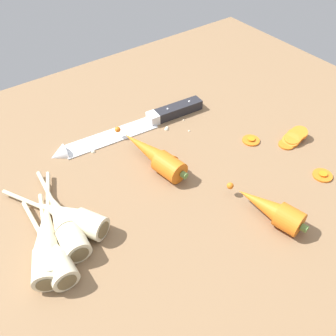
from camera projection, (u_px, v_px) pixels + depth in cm
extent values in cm
cube|color=brown|center=(162.00, 175.00, 72.28)|extent=(120.00, 90.00, 4.00)
cube|color=silver|center=(111.00, 136.00, 77.35)|extent=(20.33, 6.30, 0.50)
cone|color=silver|center=(58.00, 155.00, 73.22)|extent=(3.37, 4.23, 3.96)
cube|color=silver|center=(153.00, 118.00, 80.46)|extent=(2.27, 3.12, 2.20)
cube|color=#232328|center=(179.00, 109.00, 82.86)|extent=(11.22, 3.84, 2.20)
sphere|color=silver|center=(168.00, 109.00, 81.06)|extent=(0.50, 0.50, 0.50)
sphere|color=silver|center=(189.00, 102.00, 83.13)|extent=(0.50, 0.50, 0.50)
cylinder|color=orange|center=(171.00, 166.00, 68.20)|extent=(4.97, 5.96, 4.20)
cone|color=orange|center=(147.00, 150.00, 71.50)|extent=(5.90, 13.38, 3.99)
sphere|color=orange|center=(118.00, 130.00, 76.00)|extent=(1.20, 1.20, 1.20)
cylinder|color=#5B7F3D|center=(184.00, 175.00, 66.51)|extent=(1.34, 1.17, 1.20)
cylinder|color=orange|center=(289.00, 219.00, 59.30)|extent=(4.97, 4.80, 4.20)
cone|color=orange|center=(263.00, 205.00, 61.55)|extent=(6.00, 10.16, 3.99)
sphere|color=orange|center=(230.00, 186.00, 64.61)|extent=(1.20, 1.20, 1.20)
cylinder|color=#5B7F3D|center=(304.00, 228.00, 58.08)|extent=(1.39, 1.24, 1.20)
cylinder|color=beige|center=(48.00, 267.00, 53.26)|extent=(5.05, 5.09, 4.00)
cone|color=beige|center=(44.00, 236.00, 57.13)|extent=(5.82, 8.05, 3.80)
cylinder|color=beige|center=(42.00, 212.00, 61.72)|extent=(3.05, 7.67, 0.70)
cylinder|color=brown|center=(49.00, 279.00, 51.87)|extent=(2.76, 1.14, 2.80)
cylinder|color=beige|center=(46.00, 267.00, 53.19)|extent=(5.84, 6.60, 4.00)
cone|color=beige|center=(47.00, 226.00, 58.53)|extent=(7.34, 10.42, 3.80)
cylinder|color=beige|center=(48.00, 194.00, 64.62)|extent=(4.81, 9.92, 0.70)
cylinder|color=brown|center=(46.00, 285.00, 51.26)|extent=(2.69, 1.38, 2.80)
cylinder|color=beige|center=(61.00, 271.00, 52.83)|extent=(4.13, 4.43, 4.00)
cone|color=beige|center=(45.00, 241.00, 56.40)|extent=(4.02, 7.78, 3.80)
cylinder|color=beige|center=(32.00, 219.00, 60.67)|extent=(0.94, 8.31, 0.70)
cylinder|color=brown|center=(67.00, 282.00, 51.55)|extent=(2.81, 0.38, 2.80)
cylinder|color=beige|center=(74.00, 242.00, 56.27)|extent=(4.44, 5.26, 4.00)
cone|color=beige|center=(59.00, 212.00, 60.49)|extent=(4.59, 9.04, 3.80)
cylinder|color=beige|center=(46.00, 189.00, 65.44)|extent=(1.57, 9.46, 0.70)
cylinder|color=brown|center=(80.00, 254.00, 54.75)|extent=(2.82, 0.56, 2.80)
cylinder|color=beige|center=(90.00, 224.00, 58.71)|extent=(5.80, 6.14, 4.00)
cone|color=beige|center=(56.00, 210.00, 60.80)|extent=(7.39, 9.35, 3.80)
cylinder|color=beige|center=(24.00, 200.00, 63.57)|extent=(4.98, 8.51, 0.70)
cylinder|color=brown|center=(103.00, 230.00, 57.95)|extent=(2.61, 1.58, 2.80)
cylinder|color=orange|center=(286.00, 144.00, 75.43)|extent=(3.17, 3.17, 0.70)
cylinder|color=orange|center=(291.00, 141.00, 75.83)|extent=(3.47, 3.45, 2.19)
cylinder|color=orange|center=(293.00, 138.00, 75.91)|extent=(3.47, 3.40, 1.69)
cylinder|color=orange|center=(295.00, 135.00, 76.23)|extent=(3.49, 3.42, 1.63)
cylinder|color=orange|center=(299.00, 133.00, 76.44)|extent=(3.43, 3.36, 1.71)
cylinder|color=orange|center=(251.00, 140.00, 76.39)|extent=(3.52, 3.52, 0.70)
cylinder|color=orange|center=(251.00, 139.00, 76.20)|extent=(1.48, 1.48, 0.16)
cylinder|color=orange|center=(323.00, 175.00, 69.07)|extent=(3.60, 3.60, 0.70)
cylinder|color=orange|center=(323.00, 174.00, 68.88)|extent=(1.51, 1.51, 0.16)
sphere|color=beige|center=(93.00, 150.00, 73.89)|extent=(0.86, 0.86, 0.86)
sphere|color=beige|center=(134.00, 129.00, 79.06)|extent=(0.71, 0.71, 0.71)
sphere|color=beige|center=(167.00, 127.00, 79.54)|extent=(0.71, 0.71, 0.71)
sphere|color=beige|center=(152.00, 123.00, 80.40)|extent=(0.69, 0.69, 0.69)
sphere|color=beige|center=(184.00, 119.00, 81.64)|extent=(0.41, 0.41, 0.41)
sphere|color=beige|center=(189.00, 130.00, 78.85)|extent=(0.45, 0.45, 0.45)
sphere|color=beige|center=(164.00, 112.00, 83.29)|extent=(0.72, 0.72, 0.72)
sphere|color=beige|center=(166.00, 128.00, 79.07)|extent=(0.86, 0.86, 0.86)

